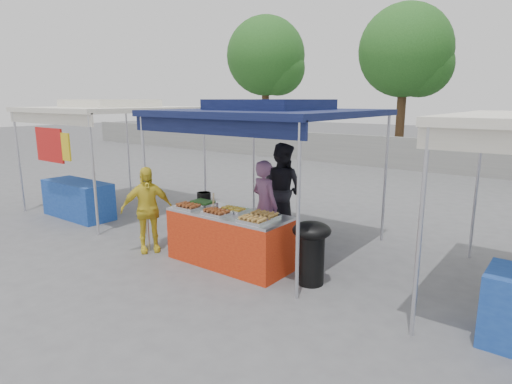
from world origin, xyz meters
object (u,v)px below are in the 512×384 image
Objects in this scene: vendor_woman at (265,206)px; helper_man at (282,190)px; cooking_pot at (204,196)px; customer_person at (147,210)px; vendor_table at (229,238)px; wok_burner at (311,247)px.

helper_man reaches higher than vendor_woman.
cooking_pot is 0.16× the size of customer_person.
vendor_table is at bearing -21.82° from cooking_pot.
wok_burner is 1.55m from vendor_woman.
helper_man reaches higher than wok_burner.
vendor_table is 1.12× the size of helper_man.
cooking_pot is 2.32m from wok_burner.
wok_burner is at bearing 137.76° from helper_man.
vendor_woman is at bearing 108.53° from helper_man.
customer_person is at bearing -130.05° from cooking_pot.
vendor_woman reaches higher than customer_person.
cooking_pot is at bearing -7.56° from customer_person.
helper_man reaches higher than vendor_table.
cooking_pot is 0.99m from customer_person.
wok_burner is at bearing 165.70° from vendor_woman.
vendor_woman is 0.92m from helper_man.
helper_man is at bearing 95.63° from vendor_table.
customer_person is (-0.63, -0.74, -0.18)m from cooking_pot.
customer_person reaches higher than vendor_table.
vendor_woman reaches higher than vendor_table.
customer_person is at bearing 61.64° from helper_man.
customer_person is at bearing -165.20° from vendor_table.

